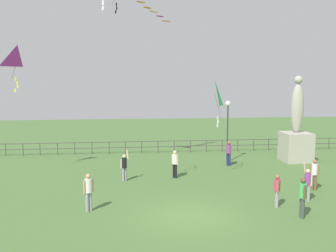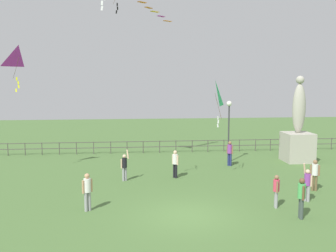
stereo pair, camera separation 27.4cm
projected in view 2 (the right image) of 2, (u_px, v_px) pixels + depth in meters
name	position (u px, v px, depth m)	size (l,w,h in m)	color
ground_plane	(188.00, 216.00, 16.07)	(80.00, 80.00, 0.00)	#4C7038
statue_monument	(298.00, 137.00, 26.59)	(1.90, 1.90, 5.95)	#B2AD9E
lamppost	(229.00, 118.00, 26.04)	(0.36, 0.36, 4.26)	#38383D
person_0	(315.00, 173.00, 19.60)	(0.44, 0.30, 1.62)	brown
person_1	(175.00, 162.00, 22.19)	(0.34, 0.40, 1.62)	black
person_2	(124.00, 165.00, 21.51)	(0.48, 0.30, 1.78)	#99999E
person_3	(230.00, 152.00, 25.29)	(0.35, 0.41, 1.65)	navy
person_4	(276.00, 189.00, 17.01)	(0.28, 0.45, 1.49)	#99999E
person_5	(302.00, 195.00, 15.66)	(0.32, 0.51, 1.71)	#3F4C47
person_6	(87.00, 189.00, 16.57)	(0.43, 0.34, 1.67)	#99999E
person_7	(307.00, 183.00, 17.88)	(0.35, 0.46, 1.81)	#99999E
kite_0	(215.00, 94.00, 21.60)	(0.77, 1.11, 2.67)	#1EB759
kite_2	(19.00, 58.00, 21.65)	(1.23, 1.28, 2.59)	#B22DB2
waterfront_railing	(158.00, 145.00, 29.80)	(36.03, 0.06, 0.95)	#4C4742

